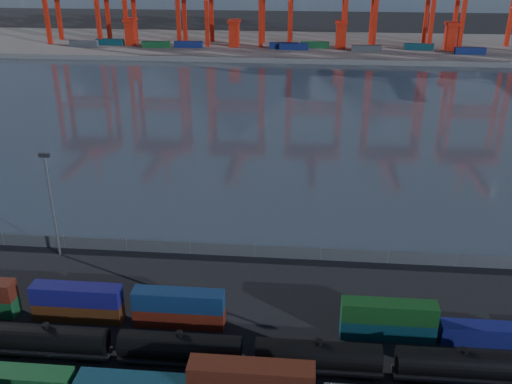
{
  "coord_description": "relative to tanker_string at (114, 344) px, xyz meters",
  "views": [
    {
      "loc": [
        7.13,
        -47.19,
        44.63
      ],
      "look_at": [
        0.0,
        30.0,
        10.0
      ],
      "focal_mm": 40.0,
      "sensor_mm": 36.0,
      "label": 1
    }
  ],
  "objects": [
    {
      "name": "harbor_water",
      "position": [
        13.9,
        101.57,
        -2.22
      ],
      "size": [
        700.0,
        700.0,
        0.0
      ],
      "primitive_type": "plane",
      "color": "#303B46",
      "rests_on": "ground"
    },
    {
      "name": "far_quay",
      "position": [
        13.9,
        206.57,
        -1.22
      ],
      "size": [
        700.0,
        70.0,
        2.0
      ],
      "primitive_type": "cube",
      "color": "#514F4C",
      "rests_on": "ground"
    },
    {
      "name": "container_row_mid",
      "position": [
        2.92,
        -5.91,
        -0.09
      ],
      "size": [
        141.6,
        2.61,
        5.57
      ],
      "color": "#404246",
      "rests_on": "ground"
    },
    {
      "name": "container_row_north",
      "position": [
        3.63,
        7.11,
        -0.28
      ],
      "size": [
        140.39,
        2.32,
        4.94
      ],
      "color": "#0F104E",
      "rests_on": "ground"
    },
    {
      "name": "tanker_string",
      "position": [
        0.0,
        0.0,
        0.0
      ],
      "size": [
        91.93,
        3.1,
        4.44
      ],
      "color": "black",
      "rests_on": "ground"
    },
    {
      "name": "waterfront_fence",
      "position": [
        13.9,
        24.57,
        -1.22
      ],
      "size": [
        160.12,
        0.12,
        2.2
      ],
      "color": "#595B5E",
      "rests_on": "ground"
    },
    {
      "name": "yard_light_mast",
      "position": [
        -16.1,
        22.57,
        7.07
      ],
      "size": [
        1.6,
        0.4,
        16.6
      ],
      "color": "slate",
      "rests_on": "ground"
    },
    {
      "name": "quay_containers",
      "position": [
        2.9,
        192.03,
        1.08
      ],
      "size": [
        172.58,
        10.99,
        2.6
      ],
      "color": "navy",
      "rests_on": "far_quay"
    },
    {
      "name": "straddle_carriers",
      "position": [
        11.4,
        196.57,
        5.59
      ],
      "size": [
        140.0,
        7.0,
        11.1
      ],
      "color": "red",
      "rests_on": "far_quay"
    }
  ]
}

